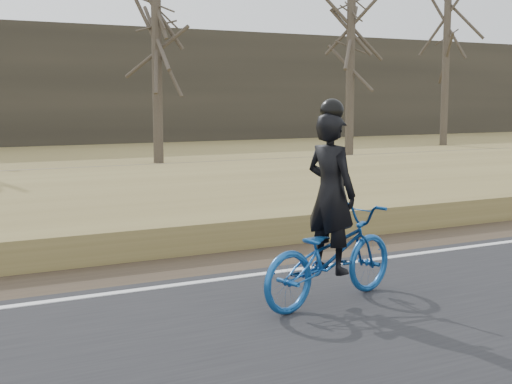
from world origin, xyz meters
name	(u,v)px	position (x,y,z in m)	size (l,w,h in m)	color
ground	(231,287)	(0.00, 0.00, 0.00)	(120.00, 120.00, 0.00)	olive
road	(348,347)	(0.00, -2.50, 0.03)	(120.00, 6.00, 0.06)	black
edge_line	(224,279)	(0.00, 0.20, 0.07)	(120.00, 0.12, 0.01)	silver
shoulder	(194,266)	(0.00, 1.20, 0.02)	(120.00, 1.60, 0.04)	#473A2B
embankment	(127,219)	(0.00, 4.20, 0.22)	(120.00, 5.00, 0.44)	olive
ballast	(74,194)	(0.00, 8.00, 0.23)	(120.00, 3.00, 0.45)	slate
railroad	(74,180)	(0.00, 8.00, 0.53)	(120.00, 2.40, 0.29)	black
cyclist	(330,239)	(0.61, -1.27, 0.77)	(2.14, 1.20, 2.27)	#154A91
bare_tree_center	(157,61)	(5.16, 16.70, 3.65)	(0.36, 0.36, 7.30)	#4E4539
bare_tree_right	(350,77)	(13.09, 16.04, 3.16)	(0.36, 0.36, 6.32)	#4E4539
bare_tree_far_right	(446,53)	(21.22, 19.43, 4.55)	(0.36, 0.36, 9.10)	#4E4539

